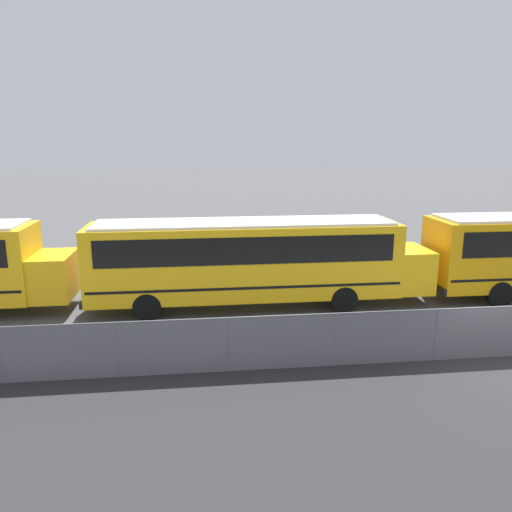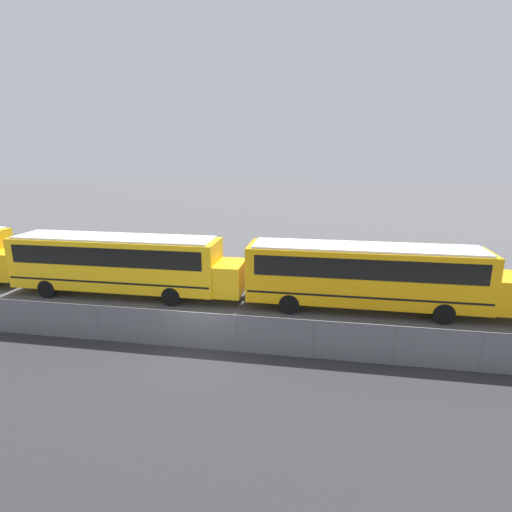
% 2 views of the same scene
% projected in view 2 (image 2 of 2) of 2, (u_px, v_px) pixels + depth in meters
% --- Properties ---
extents(ground_plane, '(200.00, 200.00, 0.00)m').
position_uv_depth(ground_plane, '(201.00, 349.00, 16.57)').
color(ground_plane, '#4C4C4F').
extents(road_strip, '(128.82, 12.00, 0.01)m').
position_uv_depth(road_strip, '(134.00, 452.00, 10.84)').
color(road_strip, '#2B2B2D').
rests_on(road_strip, ground_plane).
extents(fence, '(94.89, 0.07, 1.62)m').
position_uv_depth(fence, '(200.00, 330.00, 16.36)').
color(fence, '#9EA0A5').
rests_on(fence, ground_plane).
extents(school_bus_2, '(13.33, 2.59, 3.40)m').
position_uv_depth(school_bus_2, '(121.00, 261.00, 22.42)').
color(school_bus_2, yellow).
rests_on(school_bus_2, ground_plane).
extents(school_bus_3, '(13.33, 2.59, 3.40)m').
position_uv_depth(school_bus_3, '(370.00, 273.00, 20.15)').
color(school_bus_3, orange).
rests_on(school_bus_3, ground_plane).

